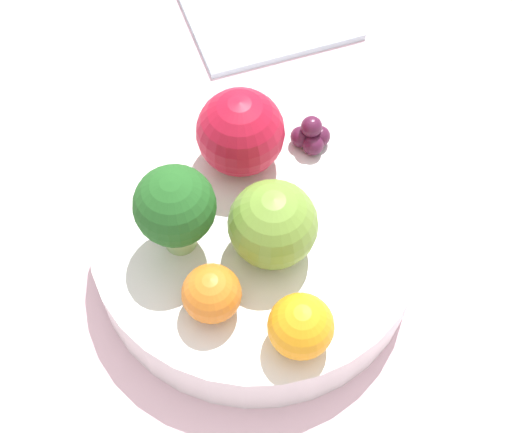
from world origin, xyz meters
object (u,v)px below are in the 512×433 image
(bowl, at_px, (256,241))
(apple_red, at_px, (240,132))
(broccoli, at_px, (175,208))
(grape_cluster, at_px, (311,135))
(apple_green, at_px, (273,225))
(orange_front, at_px, (301,326))
(napkin, at_px, (263,4))
(orange_back, at_px, (212,294))

(bowl, xyz_separation_m, apple_red, (-0.01, 0.05, 0.05))
(broccoli, xyz_separation_m, grape_cluster, (0.09, 0.09, -0.03))
(apple_green, bearing_deg, orange_front, -72.78)
(bowl, distance_m, napkin, 0.27)
(apple_red, height_order, apple_green, apple_red)
(apple_red, distance_m, orange_front, 0.15)
(broccoli, bearing_deg, napkin, 82.11)
(apple_red, bearing_deg, napkin, 88.93)
(orange_back, relative_size, grape_cluster, 1.29)
(orange_front, bearing_deg, apple_red, 108.62)
(apple_green, bearing_deg, orange_back, -127.57)
(bowl, distance_m, broccoli, 0.08)
(orange_front, height_order, orange_back, orange_front)
(apple_red, distance_m, apple_green, 0.08)
(bowl, height_order, apple_red, apple_red)
(napkin, bearing_deg, apple_red, -91.07)
(bowl, distance_m, grape_cluster, 0.09)
(broccoli, relative_size, grape_cluster, 2.43)
(bowl, relative_size, orange_back, 6.08)
(bowl, height_order, orange_back, orange_back)
(bowl, height_order, grape_cluster, grape_cluster)
(orange_back, relative_size, napkin, 0.20)
(apple_red, relative_size, orange_front, 1.52)
(apple_green, relative_size, orange_back, 1.55)
(grape_cluster, bearing_deg, bowl, -116.37)
(broccoli, height_order, napkin, broccoli)
(apple_green, distance_m, napkin, 0.30)
(apple_red, xyz_separation_m, grape_cluster, (0.05, 0.02, -0.02))
(grape_cluster, distance_m, napkin, 0.21)
(broccoli, relative_size, apple_red, 1.15)
(orange_front, bearing_deg, bowl, 111.23)
(broccoli, distance_m, apple_red, 0.08)
(bowl, bearing_deg, napkin, 92.19)
(orange_back, bearing_deg, apple_green, 52.43)
(orange_front, distance_m, napkin, 0.36)
(bowl, bearing_deg, apple_red, 104.54)
(orange_front, distance_m, grape_cluster, 0.16)
(broccoli, relative_size, orange_front, 1.74)
(bowl, height_order, orange_front, orange_front)
(bowl, relative_size, napkin, 1.20)
(bowl, distance_m, apple_green, 0.06)
(apple_green, relative_size, orange_front, 1.43)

